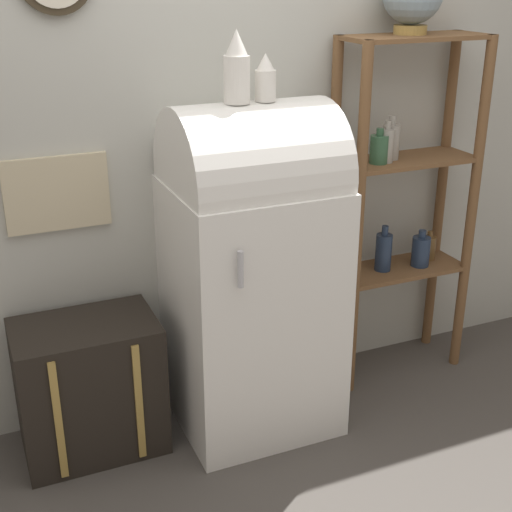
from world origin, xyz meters
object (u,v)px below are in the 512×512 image
Objects in this scene: suitcase_trunk at (90,387)px; vase_left at (237,69)px; vase_center at (265,79)px; refrigerator at (252,266)px.

suitcase_trunk is 1.46m from vase_left.
refrigerator is at bearing 169.77° from vase_center.
vase_left reaches higher than suitcase_trunk.
vase_center is (0.78, -0.08, 1.25)m from suitcase_trunk.
vase_left is (-0.06, -0.01, 0.83)m from refrigerator.
vase_left reaches higher than refrigerator.
vase_left is at bearing -7.11° from suitcase_trunk.
refrigerator is 0.83m from vase_left.
vase_left is 0.13m from vase_center.
suitcase_trunk is 3.23× the size of vase_center.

